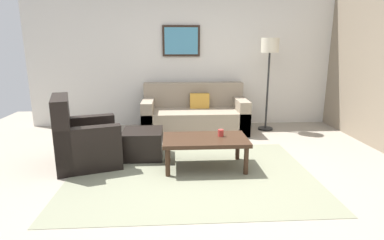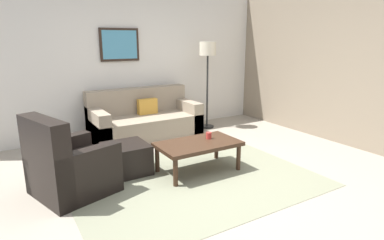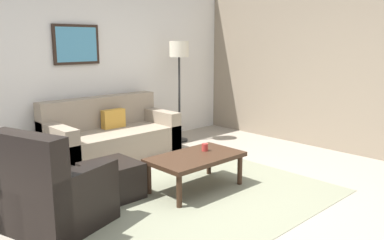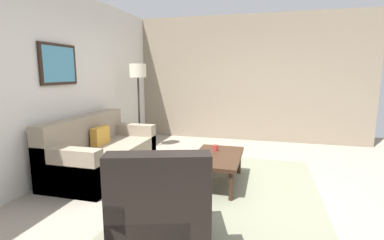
{
  "view_description": "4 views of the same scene",
  "coord_description": "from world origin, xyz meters",
  "px_view_note": "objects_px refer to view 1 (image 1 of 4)",
  "views": [
    {
      "loc": [
        -0.21,
        -3.62,
        1.6
      ],
      "look_at": [
        0.03,
        0.2,
        0.66
      ],
      "focal_mm": 28.97,
      "sensor_mm": 36.0,
      "label": 1
    },
    {
      "loc": [
        -1.99,
        -3.23,
        1.75
      ],
      "look_at": [
        0.13,
        0.28,
        0.72
      ],
      "focal_mm": 29.9,
      "sensor_mm": 36.0,
      "label": 2
    },
    {
      "loc": [
        -2.82,
        -2.9,
        1.71
      ],
      "look_at": [
        0.22,
        0.31,
        0.81
      ],
      "focal_mm": 36.52,
      "sensor_mm": 36.0,
      "label": 3
    },
    {
      "loc": [
        -3.56,
        -0.41,
        1.55
      ],
      "look_at": [
        0.33,
        0.62,
        0.87
      ],
      "focal_mm": 26.53,
      "sensor_mm": 36.0,
      "label": 4
    }
  ],
  "objects_px": {
    "coffee_table": "(205,142)",
    "lamp_standing": "(270,55)",
    "cup": "(221,133)",
    "framed_artwork": "(181,41)",
    "couch_main": "(194,115)",
    "armchair_leather": "(82,143)",
    "ottoman": "(143,144)"
  },
  "relations": [
    {
      "from": "cup",
      "to": "lamp_standing",
      "type": "xyz_separation_m",
      "value": [
        1.14,
        1.75,
        0.95
      ]
    },
    {
      "from": "couch_main",
      "to": "framed_artwork",
      "type": "distance_m",
      "value": 1.45
    },
    {
      "from": "armchair_leather",
      "to": "lamp_standing",
      "type": "xyz_separation_m",
      "value": [
        3.0,
        1.61,
        1.1
      ]
    },
    {
      "from": "lamp_standing",
      "to": "coffee_table",
      "type": "bearing_deg",
      "value": -126.84
    },
    {
      "from": "couch_main",
      "to": "lamp_standing",
      "type": "bearing_deg",
      "value": -2.02
    },
    {
      "from": "couch_main",
      "to": "lamp_standing",
      "type": "height_order",
      "value": "lamp_standing"
    },
    {
      "from": "coffee_table",
      "to": "lamp_standing",
      "type": "distance_m",
      "value": 2.5
    },
    {
      "from": "coffee_table",
      "to": "framed_artwork",
      "type": "height_order",
      "value": "framed_artwork"
    },
    {
      "from": "coffee_table",
      "to": "lamp_standing",
      "type": "bearing_deg",
      "value": 53.16
    },
    {
      "from": "couch_main",
      "to": "cup",
      "type": "relative_size",
      "value": 21.14
    },
    {
      "from": "couch_main",
      "to": "coffee_table",
      "type": "bearing_deg",
      "value": -89.59
    },
    {
      "from": "lamp_standing",
      "to": "framed_artwork",
      "type": "relative_size",
      "value": 2.38
    },
    {
      "from": "coffee_table",
      "to": "couch_main",
      "type": "bearing_deg",
      "value": 90.41
    },
    {
      "from": "ottoman",
      "to": "lamp_standing",
      "type": "relative_size",
      "value": 0.33
    },
    {
      "from": "armchair_leather",
      "to": "ottoman",
      "type": "distance_m",
      "value": 0.83
    },
    {
      "from": "couch_main",
      "to": "armchair_leather",
      "type": "bearing_deg",
      "value": -134.53
    },
    {
      "from": "framed_artwork",
      "to": "ottoman",
      "type": "bearing_deg",
      "value": -108.58
    },
    {
      "from": "armchair_leather",
      "to": "ottoman",
      "type": "height_order",
      "value": "armchair_leather"
    },
    {
      "from": "cup",
      "to": "lamp_standing",
      "type": "distance_m",
      "value": 2.3
    },
    {
      "from": "cup",
      "to": "framed_artwork",
      "type": "xyz_separation_m",
      "value": [
        -0.45,
        2.22,
        1.2
      ]
    },
    {
      "from": "cup",
      "to": "ottoman",
      "type": "bearing_deg",
      "value": 160.04
    },
    {
      "from": "coffee_table",
      "to": "lamp_standing",
      "type": "xyz_separation_m",
      "value": [
        1.36,
        1.81,
        1.05
      ]
    },
    {
      "from": "couch_main",
      "to": "ottoman",
      "type": "distance_m",
      "value": 1.64
    },
    {
      "from": "couch_main",
      "to": "armchair_leather",
      "type": "distance_m",
      "value": 2.33
    },
    {
      "from": "armchair_leather",
      "to": "coffee_table",
      "type": "bearing_deg",
      "value": -6.98
    },
    {
      "from": "ottoman",
      "to": "cup",
      "type": "distance_m",
      "value": 1.17
    },
    {
      "from": "ottoman",
      "to": "framed_artwork",
      "type": "xyz_separation_m",
      "value": [
        0.62,
        1.84,
        1.46
      ]
    },
    {
      "from": "ottoman",
      "to": "cup",
      "type": "relative_size",
      "value": 6.21
    },
    {
      "from": "couch_main",
      "to": "armchair_leather",
      "type": "relative_size",
      "value": 1.9
    },
    {
      "from": "couch_main",
      "to": "lamp_standing",
      "type": "distance_m",
      "value": 1.77
    },
    {
      "from": "coffee_table",
      "to": "armchair_leather",
      "type": "bearing_deg",
      "value": 173.02
    },
    {
      "from": "coffee_table",
      "to": "framed_artwork",
      "type": "distance_m",
      "value": 2.64
    }
  ]
}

